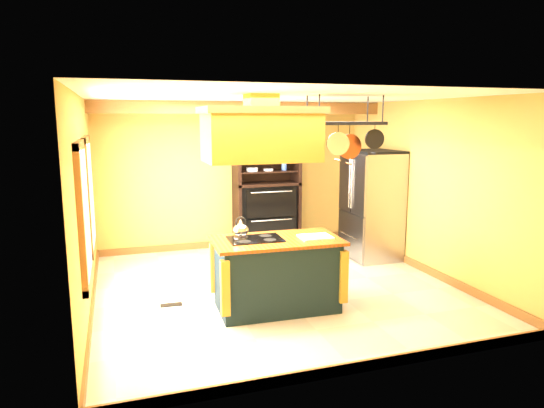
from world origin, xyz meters
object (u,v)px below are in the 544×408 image
pot_rack (344,131)px  hutch (266,203)px  kitchen_island (276,273)px  range_hood (261,133)px  refrigerator (371,207)px

pot_rack → hutch: (-0.11, 2.98, -1.42)m
kitchen_island → hutch: bearing=77.2°
range_hood → refrigerator: (2.51, 1.71, -1.35)m
pot_rack → refrigerator: size_ratio=0.55×
kitchen_island → range_hood: 1.79m
kitchen_island → pot_rack: size_ratio=1.61×
refrigerator → hutch: size_ratio=0.86×
kitchen_island → pot_rack: bearing=2.2°
range_hood → refrigerator: 3.32m
range_hood → refrigerator: range_hood is taller
hutch → kitchen_island: bearing=-104.9°
pot_rack → range_hood: bearing=-179.9°
kitchen_island → refrigerator: bearing=38.5°
range_hood → pot_rack: 1.10m
kitchen_island → pot_rack: (0.91, 0.00, 1.79)m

